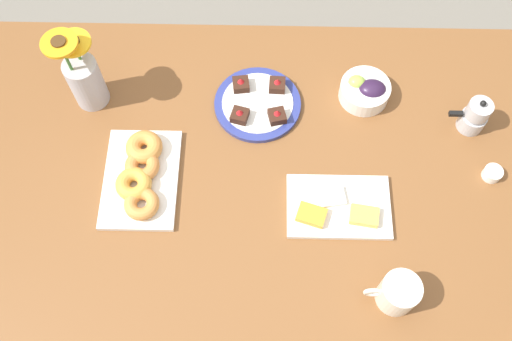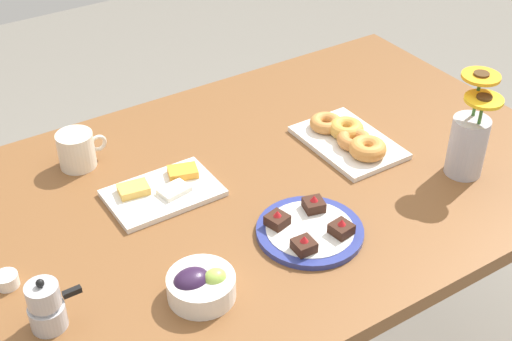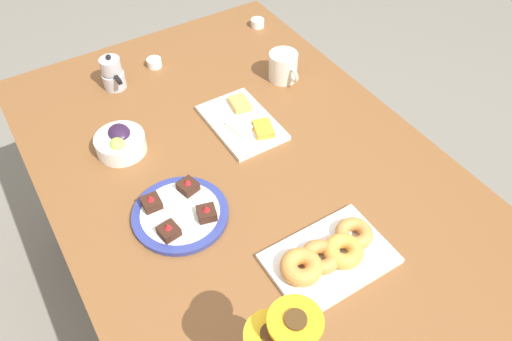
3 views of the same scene
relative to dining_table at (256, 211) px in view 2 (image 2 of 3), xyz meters
name	(u,v)px [view 2 (image 2 of 3)]	position (x,y,z in m)	size (l,w,h in m)	color
dining_table	(256,211)	(0.00, 0.00, 0.00)	(1.60, 1.00, 0.74)	brown
coffee_mug	(77,149)	(-0.33, 0.31, 0.13)	(0.13, 0.09, 0.09)	silver
grape_bowl	(200,285)	(-0.29, -0.25, 0.12)	(0.14, 0.14, 0.07)	white
cheese_platter	(163,191)	(-0.21, 0.08, 0.10)	(0.26, 0.17, 0.03)	white
croissant_platter	(349,138)	(0.29, 0.01, 0.11)	(0.19, 0.28, 0.05)	white
jam_cup_berry	(7,280)	(-0.61, -0.02, 0.10)	(0.05, 0.05, 0.03)	white
dessert_plate	(309,230)	(0.00, -0.22, 0.10)	(0.24, 0.24, 0.05)	navy
flower_vase	(469,140)	(0.46, -0.23, 0.18)	(0.11, 0.12, 0.26)	#B2B2BC
moka_pot	(46,307)	(-0.57, -0.17, 0.13)	(0.11, 0.07, 0.12)	#B7B7BC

